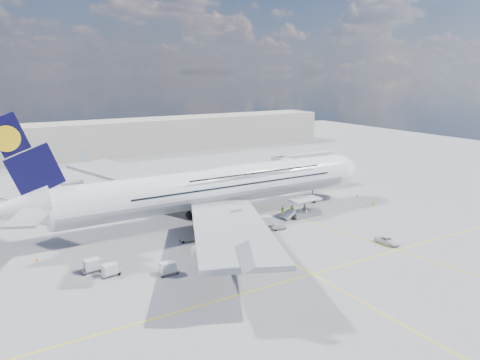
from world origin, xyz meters
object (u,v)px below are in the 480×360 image
catering_truck_inner (129,196)px  crew_wing (231,252)px  cone_wing_left_outer (123,198)px  crew_tug (270,253)px  dolly_row_c (168,268)px  dolly_nose_far (279,228)px  dolly_row_b (188,239)px  cone_wing_left_inner (135,212)px  jet_bridge (300,163)px  cargo_loader (304,210)px  service_van (387,241)px  crew_nose (374,202)px  catering_truck_outer (76,190)px  cone_wing_right_inner (215,262)px  cone_tail (36,259)px  dolly_row_a (110,269)px  cone_nose (358,196)px  airliner (216,186)px  crew_loader (283,210)px  baggage_tug (201,249)px  cone_wing_right_outer (221,267)px  dolly_nose_near (264,221)px  dolly_back (92,265)px  crew_van (292,210)px

catering_truck_inner → crew_wing: catering_truck_inner is taller
cone_wing_left_outer → crew_tug: bearing=-79.5°
dolly_row_c → dolly_nose_far: dolly_row_c is taller
dolly_row_b → cone_wing_left_inner: size_ratio=5.44×
jet_bridge → cargo_loader: bearing=-125.8°
jet_bridge → service_van: (-10.88, -38.05, -6.23)m
crew_nose → catering_truck_outer: bearing=99.2°
jet_bridge → dolly_row_b: bearing=-154.3°
cone_wing_right_inner → cone_tail: 27.85m
dolly_row_a → catering_truck_outer: 48.17m
cone_nose → service_van: bearing=-125.8°
dolly_nose_far → catering_truck_inner: 36.11m
airliner → crew_loader: (13.33, -4.29, -5.92)m
catering_truck_inner → crew_loader: bearing=-64.1°
dolly_row_a → jet_bridge: bearing=16.5°
dolly_row_c → baggage_tug: bearing=32.7°
airliner → catering_truck_inner: bearing=120.0°
cone_wing_right_outer → cone_tail: cone_wing_right_outer is taller
crew_nose → cone_nose: (2.74, 7.54, -0.70)m
dolly_row_c → cone_wing_right_outer: 7.86m
crew_nose → cone_wing_left_outer: 56.81m
catering_truck_outer → cone_wing_right_outer: 54.93m
dolly_row_b → catering_truck_inner: size_ratio=0.40×
dolly_row_a → dolly_nose_near: (31.36, 6.60, 0.20)m
dolly_nose_far → cone_wing_left_outer: size_ratio=4.43×
dolly_row_b → dolly_back: (-17.50, -4.41, 0.73)m
dolly_row_c → cone_wing_left_outer: 44.81m
dolly_back → cone_wing_right_inner: bearing=-24.6°
dolly_row_c → catering_truck_inner: catering_truck_inner is taller
baggage_tug → cone_tail: size_ratio=5.84×
cargo_loader → crew_wing: (-23.69, -11.05, -0.50)m
cargo_loader → crew_tug: bearing=-141.3°
crew_wing → dolly_row_c: bearing=123.4°
service_van → cone_wing_right_inner: service_van is taller
jet_bridge → crew_van: bearing=-132.3°
dolly_row_c → cone_wing_left_outer: dolly_row_c is taller
cargo_loader → crew_loader: bearing=138.9°
airliner → crew_van: airliner is taller
baggage_tug → crew_van: bearing=3.9°
dolly_row_b → cone_wing_left_outer: size_ratio=4.67×
baggage_tug → cone_wing_right_inner: 4.77m
baggage_tug → crew_loader: 25.97m
service_van → crew_wing: bearing=156.5°
dolly_row_a → crew_tug: 24.36m
catering_truck_inner → catering_truck_outer: catering_truck_inner is taller
crew_van → dolly_nose_near: bearing=64.8°
dolly_nose_far → crew_tug: (-9.40, -10.83, 0.71)m
cargo_loader → crew_wing: size_ratio=5.69×
dolly_nose_near → crew_tug: bearing=-109.6°
dolly_nose_far → dolly_nose_near: (-1.40, 2.67, 0.86)m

